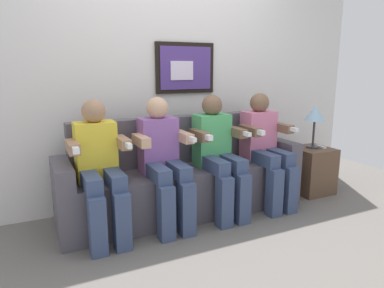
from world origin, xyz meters
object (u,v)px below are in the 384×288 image
at_px(couch, 184,181).
at_px(person_leftmost, 99,165).
at_px(table_lamp, 315,115).
at_px(person_rightmost, 265,146).
at_px(person_left_center, 163,158).
at_px(person_right_center, 218,151).
at_px(side_table_right, 311,170).
at_px(spare_remote_on_table, 320,147).

relative_size(couch, person_leftmost, 2.06).
distance_m(couch, table_lamp, 1.60).
distance_m(person_rightmost, table_lamp, 0.74).
distance_m(person_left_center, person_right_center, 0.54).
bearing_deg(person_right_center, person_left_center, 179.95).
bearing_deg(person_right_center, person_leftmost, 180.00).
height_order(side_table_right, table_lamp, table_lamp).
bearing_deg(table_lamp, person_rightmost, -174.15).
relative_size(person_leftmost, person_left_center, 1.00).
bearing_deg(couch, person_right_center, -32.19).
distance_m(couch, person_left_center, 0.43).
xyz_separation_m(person_leftmost, person_rightmost, (1.61, 0.00, 0.00)).
bearing_deg(person_rightmost, table_lamp, 5.85).
height_order(couch, person_left_center, person_left_center).
distance_m(side_table_right, spare_remote_on_table, 0.28).
relative_size(person_rightmost, spare_remote_on_table, 8.54).
bearing_deg(person_rightmost, couch, 168.15).
bearing_deg(couch, table_lamp, -3.71).
height_order(couch, person_leftmost, person_leftmost).
distance_m(person_left_center, person_rightmost, 1.07).
height_order(person_right_center, spare_remote_on_table, person_right_center).
bearing_deg(person_left_center, person_rightmost, -0.02).
relative_size(person_left_center, spare_remote_on_table, 8.54).
relative_size(person_leftmost, table_lamp, 2.41).
bearing_deg(person_left_center, person_right_center, -0.05).
height_order(person_leftmost, side_table_right, person_leftmost).
height_order(person_left_center, side_table_right, person_left_center).
bearing_deg(person_left_center, side_table_right, 1.98).
bearing_deg(person_leftmost, side_table_right, 1.53).
distance_m(person_right_center, side_table_right, 1.28).
relative_size(person_leftmost, person_rightmost, 1.00).
distance_m(side_table_right, table_lamp, 0.61).
bearing_deg(table_lamp, person_left_center, -177.70).
xyz_separation_m(person_right_center, spare_remote_on_table, (1.32, 0.04, -0.10)).
xyz_separation_m(person_rightmost, spare_remote_on_table, (0.78, 0.04, -0.10)).
height_order(person_right_center, table_lamp, person_right_center).
height_order(person_right_center, person_rightmost, same).
bearing_deg(person_rightmost, spare_remote_on_table, 3.21).
bearing_deg(side_table_right, spare_remote_on_table, -10.67).
xyz_separation_m(couch, person_right_center, (0.27, -0.17, 0.29)).
bearing_deg(person_leftmost, couch, 11.85).
height_order(person_leftmost, person_rightmost, same).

